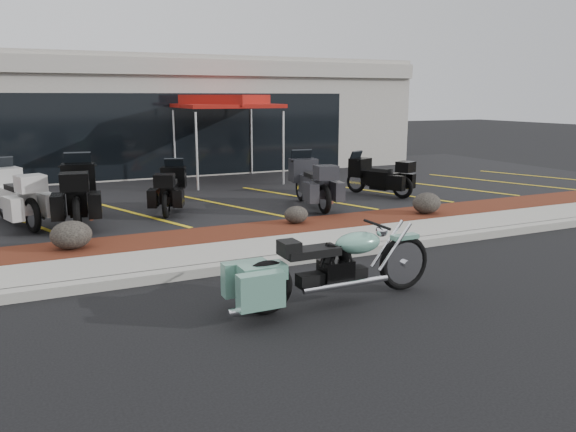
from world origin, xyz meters
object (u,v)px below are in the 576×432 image
traffic_cone (169,183)px  popup_canopy (226,103)px  touring_white (2,188)px  hero_cruiser (404,255)px

traffic_cone → popup_canopy: (2.08, 1.15, 2.12)m
touring_white → traffic_cone: 4.53m
hero_cruiser → popup_canopy: (0.80, 10.12, 1.98)m
touring_white → popup_canopy: size_ratio=0.66×
touring_white → popup_canopy: popup_canopy is taller
hero_cruiser → touring_white: bearing=126.9°
traffic_cone → touring_white: bearing=-151.8°
traffic_cone → popup_canopy: popup_canopy is taller
hero_cruiser → popup_canopy: 10.34m
touring_white → traffic_cone: size_ratio=4.76×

